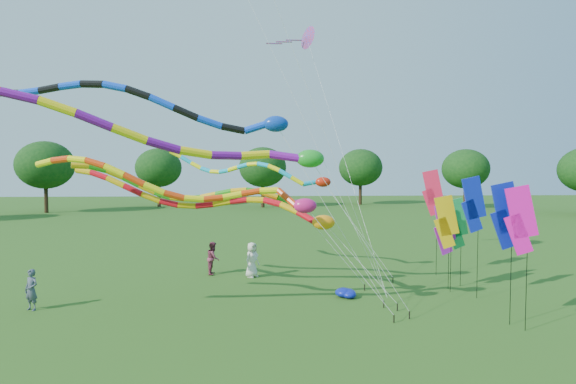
{
  "coord_description": "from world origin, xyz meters",
  "views": [
    {
      "loc": [
        -2.74,
        -15.66,
        5.8
      ],
      "look_at": [
        -1.71,
        3.49,
        4.8
      ],
      "focal_mm": 30.0,
      "sensor_mm": 36.0,
      "label": 1
    }
  ],
  "objects": [
    {
      "name": "ground",
      "position": [
        0.0,
        0.0,
        0.0
      ],
      "size": [
        160.0,
        160.0,
        0.0
      ],
      "primitive_type": "plane",
      "color": "#235215",
      "rests_on": "ground"
    },
    {
      "name": "tree_ring",
      "position": [
        -2.48,
        -3.37,
        5.27
      ],
      "size": [
        118.46,
        121.09,
        9.69
      ],
      "color": "#382314",
      "rests_on": "ground"
    },
    {
      "name": "tube_kite_red",
      "position": [
        -4.18,
        5.33,
        4.18
      ],
      "size": [
        13.72,
        3.75,
        6.32
      ],
      "rotation": [
        0.0,
        0.0,
        -0.3
      ],
      "color": "black",
      "rests_on": "ground"
    },
    {
      "name": "tube_kite_orange",
      "position": [
        -4.85,
        2.67,
        4.95
      ],
      "size": [
        13.37,
        1.72,
        6.75
      ],
      "rotation": [
        0.0,
        0.0,
        -0.14
      ],
      "color": "black",
      "rests_on": "ground"
    },
    {
      "name": "tube_kite_purple",
      "position": [
        -6.68,
        0.47,
        6.95
      ],
      "size": [
        18.41,
        2.97,
        8.99
      ],
      "rotation": [
        0.0,
        0.0,
        0.16
      ],
      "color": "black",
      "rests_on": "ground"
    },
    {
      "name": "tube_kite_blue",
      "position": [
        -7.04,
        3.99,
        8.22
      ],
      "size": [
        17.23,
        1.71,
        9.99
      ],
      "rotation": [
        0.0,
        0.0,
        -0.05
      ],
      "color": "black",
      "rests_on": "ground"
    },
    {
      "name": "tube_kite_cyan",
      "position": [
        -2.66,
        9.79,
        5.5
      ],
      "size": [
        11.52,
        4.23,
        7.18
      ],
      "rotation": [
        0.0,
        0.0,
        -0.31
      ],
      "color": "black",
      "rests_on": "ground"
    },
    {
      "name": "tube_kite_green",
      "position": [
        -4.55,
        5.72,
        4.6
      ],
      "size": [
        12.6,
        1.54,
        6.51
      ],
      "rotation": [
        0.0,
        0.0,
        0.11
      ],
      "color": "black",
      "rests_on": "ground"
    },
    {
      "name": "delta_kite_high_c",
      "position": [
        -0.26,
        11.38,
        13.0
      ],
      "size": [
        5.02,
        8.26,
        14.96
      ],
      "rotation": [
        0.0,
        0.0,
        0.49
      ],
      "color": "black",
      "rests_on": "ground"
    },
    {
      "name": "banner_pole_blue_a",
      "position": [
        6.11,
        1.3,
        4.02
      ],
      "size": [
        1.16,
        0.16,
        5.29
      ],
      "rotation": [
        0.0,
        0.0,
        -0.07
      ],
      "color": "black",
      "rests_on": "ground"
    },
    {
      "name": "banner_pole_blue_b",
      "position": [
        6.47,
        4.8,
        4.15
      ],
      "size": [
        1.16,
        0.14,
        5.42
      ],
      "rotation": [
        0.0,
        0.0,
        0.06
      ],
      "color": "black",
      "rests_on": "ground"
    },
    {
      "name": "banner_pole_violet",
      "position": [
        5.89,
        6.56,
        2.86
      ],
      "size": [
        1.16,
        0.28,
        4.12
      ],
      "rotation": [
        0.0,
        0.0,
        0.18
      ],
      "color": "black",
      "rests_on": "ground"
    },
    {
      "name": "banner_pole_orange",
      "position": [
        5.72,
        5.96,
        3.26
      ],
      "size": [
        1.16,
        0.26,
        4.52
      ],
      "rotation": [
        0.0,
        0.0,
        -0.15
      ],
      "color": "black",
      "rests_on": "ground"
    },
    {
      "name": "banner_pole_red",
      "position": [
        6.35,
        9.48,
        4.41
      ],
      "size": [
        1.13,
        0.43,
        5.68
      ],
      "rotation": [
        0.0,
        0.0,
        -0.31
      ],
      "color": "black",
      "rests_on": "ground"
    },
    {
      "name": "banner_pole_green",
      "position": [
        6.66,
        6.99,
        3.06
      ],
      "size": [
        1.16,
        0.23,
        4.32
      ],
      "rotation": [
        0.0,
        0.0,
        0.13
      ],
      "color": "black",
      "rests_on": "ground"
    },
    {
      "name": "banner_pole_magenta_b",
      "position": [
        6.33,
        0.69,
        3.92
      ],
      "size": [
        1.14,
        0.38,
        5.19
      ],
      "rotation": [
        0.0,
        0.0,
        -0.26
      ],
      "color": "black",
      "rests_on": "ground"
    },
    {
      "name": "blue_nylon_heap",
      "position": [
        1.58,
        5.23,
        0.19
      ],
      "size": [
        1.2,
        1.31,
        0.45
      ],
      "color": "#0C1BA4",
      "rests_on": "ground"
    },
    {
      "name": "person_a",
      "position": [
        -3.29,
        9.44,
        0.92
      ],
      "size": [
        1.03,
        1.07,
        1.84
      ],
      "primitive_type": "imported",
      "rotation": [
        0.0,
        0.0,
        0.87
      ],
      "color": "silver",
      "rests_on": "ground"
    },
    {
      "name": "person_b",
      "position": [
        -12.08,
        4.07,
        0.83
      ],
      "size": [
        0.72,
        0.61,
        1.67
      ],
      "primitive_type": "imported",
      "rotation": [
        0.0,
        0.0,
        -0.42
      ],
      "color": "#40485A",
      "rests_on": "ground"
    },
    {
      "name": "person_c",
      "position": [
        -5.4,
        10.27,
        0.88
      ],
      "size": [
        0.67,
        0.86,
        1.76
      ],
      "primitive_type": "imported",
      "rotation": [
        0.0,
        0.0,
        1.56
      ],
      "color": "#87314A",
      "rests_on": "ground"
    }
  ]
}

